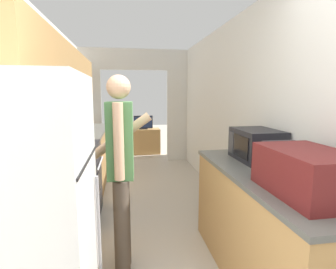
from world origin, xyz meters
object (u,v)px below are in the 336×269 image
object	(u,v)px
suitcase	(307,172)
microwave	(256,145)
tv_cabinet	(143,141)
person	(121,170)
range_oven	(73,182)
television	(143,123)
refrigerator	(18,228)

from	to	relation	value
suitcase	microwave	bearing A→B (deg)	82.93
tv_cabinet	suitcase	bearing A→B (deg)	-83.03
person	tv_cabinet	world-z (taller)	person
range_oven	television	world-z (taller)	range_oven
microwave	refrigerator	bearing A→B (deg)	-156.10
range_oven	microwave	world-z (taller)	microwave
range_oven	microwave	distance (m)	2.18
microwave	television	world-z (taller)	microwave
person	tv_cabinet	size ratio (longest dim) A/B	2.02
suitcase	television	distance (m)	5.31
person	tv_cabinet	xyz separation A→B (m)	(0.49, 4.54, -0.59)
refrigerator	tv_cabinet	xyz separation A→B (m)	(1.03, 5.26, -0.50)
refrigerator	microwave	xyz separation A→B (m)	(1.78, 0.79, 0.25)
range_oven	television	distance (m)	3.62
person	microwave	distance (m)	1.25
range_oven	refrigerator	bearing A→B (deg)	-87.74
tv_cabinet	television	size ratio (longest dim) A/B	1.77
range_oven	microwave	xyz separation A→B (m)	(1.85, -0.99, 0.60)
suitcase	range_oven	bearing A→B (deg)	133.71
suitcase	microwave	size ratio (longest dim) A/B	1.31
range_oven	microwave	size ratio (longest dim) A/B	2.17
microwave	person	bearing A→B (deg)	-176.61
microwave	range_oven	bearing A→B (deg)	151.79
range_oven	suitcase	size ratio (longest dim) A/B	1.66
television	person	bearing A→B (deg)	-96.21
refrigerator	suitcase	bearing A→B (deg)	-1.58
refrigerator	range_oven	size ratio (longest dim) A/B	1.54
refrigerator	person	bearing A→B (deg)	53.01
refrigerator	suitcase	world-z (taller)	refrigerator
tv_cabinet	refrigerator	bearing A→B (deg)	-101.07
person	television	xyz separation A→B (m)	(0.49, 4.50, -0.10)
refrigerator	television	size ratio (longest dim) A/B	3.47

